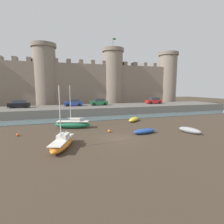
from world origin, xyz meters
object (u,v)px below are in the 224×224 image
(car_quay_centre_west, at_px, (99,102))
(car_quay_east, at_px, (19,104))
(rowboat_foreground_left, at_px, (134,119))
(mooring_buoy_near_shore, at_px, (109,131))
(car_quay_west, at_px, (154,101))
(sailboat_midflat_centre, at_px, (73,124))
(sailboat_midflat_right, at_px, (62,143))
(rowboat_foreground_centre, at_px, (190,130))
(mooring_buoy_near_channel, at_px, (18,135))
(car_quay_centre_east, at_px, (74,103))
(rowboat_midflat_left, at_px, (145,131))

(car_quay_centre_west, relative_size, car_quay_east, 1.00)
(rowboat_foreground_left, relative_size, mooring_buoy_near_shore, 9.04)
(car_quay_east, relative_size, car_quay_west, 1.00)
(sailboat_midflat_centre, relative_size, sailboat_midflat_right, 1.02)
(car_quay_east, bearing_deg, car_quay_west, -0.04)
(mooring_buoy_near_shore, height_order, car_quay_centre_west, car_quay_centre_west)
(rowboat_foreground_centre, distance_m, car_quay_centre_west, 23.72)
(mooring_buoy_near_channel, relative_size, car_quay_west, 0.09)
(car_quay_centre_east, bearing_deg, rowboat_midflat_left, -71.85)
(sailboat_midflat_right, relative_size, car_quay_centre_west, 1.44)
(rowboat_foreground_left, relative_size, car_quay_east, 0.81)
(mooring_buoy_near_channel, xyz_separation_m, car_quay_west, (29.11, 17.28, 2.31))
(rowboat_midflat_left, xyz_separation_m, car_quay_centre_west, (-0.91, 21.18, 2.15))
(rowboat_midflat_left, bearing_deg, rowboat_foreground_centre, -14.53)
(mooring_buoy_near_channel, height_order, car_quay_centre_east, car_quay_centre_east)
(car_quay_east, distance_m, car_quay_west, 31.91)
(rowboat_midflat_left, height_order, car_quay_east, car_quay_east)
(rowboat_midflat_left, bearing_deg, rowboat_foreground_left, 75.04)
(rowboat_midflat_left, xyz_separation_m, car_quay_east, (-18.08, 20.90, 2.15))
(car_quay_east, bearing_deg, sailboat_midflat_centre, -57.28)
(sailboat_midflat_right, distance_m, car_quay_west, 33.63)
(rowboat_foreground_centre, height_order, mooring_buoy_near_channel, rowboat_foreground_centre)
(rowboat_foreground_centre, xyz_separation_m, rowboat_midflat_left, (-5.75, 1.49, -0.05))
(rowboat_foreground_centre, xyz_separation_m, car_quay_east, (-23.83, 22.39, 2.10))
(rowboat_foreground_centre, xyz_separation_m, car_quay_west, (8.08, 22.37, 2.10))
(rowboat_foreground_centre, height_order, car_quay_west, car_quay_west)
(sailboat_midflat_right, distance_m, mooring_buoy_near_channel, 7.92)
(sailboat_midflat_centre, height_order, rowboat_midflat_left, sailboat_midflat_centre)
(rowboat_foreground_left, relative_size, mooring_buoy_near_channel, 9.38)
(car_quay_east, xyz_separation_m, car_quay_west, (31.91, -0.02, 0.00))
(car_quay_centre_west, xyz_separation_m, car_quay_centre_east, (-6.02, -0.02, 0.00))
(sailboat_midflat_centre, distance_m, car_quay_west, 26.90)
(sailboat_midflat_centre, bearing_deg, car_quay_east, 122.72)
(rowboat_midflat_left, distance_m, car_quay_centre_west, 21.30)
(rowboat_foreground_left, distance_m, mooring_buoy_near_channel, 18.00)
(rowboat_foreground_centre, xyz_separation_m, mooring_buoy_near_shore, (-9.90, 3.47, -0.20))
(rowboat_foreground_centre, bearing_deg, car_quay_west, 70.15)
(mooring_buoy_near_channel, distance_m, car_quay_centre_east, 19.58)
(rowboat_foreground_left, bearing_deg, car_quay_centre_west, 103.17)
(mooring_buoy_near_shore, bearing_deg, rowboat_foreground_centre, -19.33)
(mooring_buoy_near_shore, bearing_deg, sailboat_midflat_centre, 137.43)
(rowboat_foreground_centre, distance_m, car_quay_east, 32.77)
(mooring_buoy_near_channel, xyz_separation_m, car_quay_centre_east, (8.35, 17.56, 2.31))
(rowboat_foreground_left, xyz_separation_m, sailboat_midflat_centre, (-10.63, -2.11, 0.25))
(rowboat_foreground_left, height_order, rowboat_midflat_left, rowboat_foreground_left)
(sailboat_midflat_centre, distance_m, car_quay_centre_west, 17.10)
(sailboat_midflat_right, relative_size, rowboat_foreground_centre, 1.92)
(sailboat_midflat_right, relative_size, rowboat_midflat_left, 1.81)
(rowboat_foreground_centre, distance_m, mooring_buoy_near_channel, 21.65)
(rowboat_foreground_left, xyz_separation_m, mooring_buoy_near_channel, (-17.44, -4.46, -0.19))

